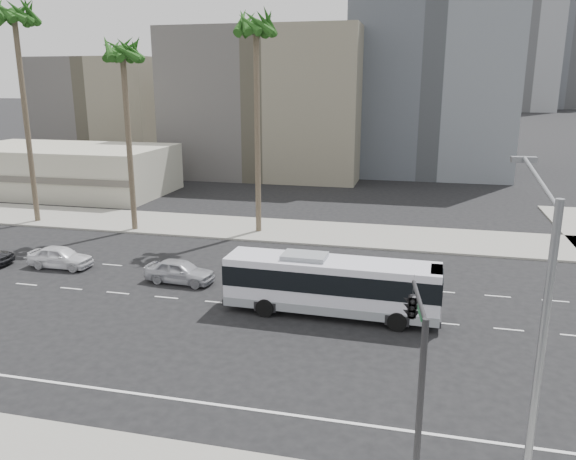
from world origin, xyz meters
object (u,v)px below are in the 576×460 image
(car_b, at_px, (60,257))
(traffic_signal, at_px, (413,312))
(palm_near, at_px, (256,31))
(palm_mid, at_px, (123,56))
(city_bus, at_px, (331,284))
(car_a, at_px, (180,271))
(streetlight_corner, at_px, (538,328))
(palm_far, at_px, (14,20))

(car_b, distance_m, traffic_signal, 26.56)
(palm_near, distance_m, palm_mid, 10.23)
(car_b, relative_size, palm_mid, 0.28)
(city_bus, distance_m, palm_mid, 25.34)
(palm_near, relative_size, palm_mid, 1.12)
(car_a, bearing_deg, streetlight_corner, -125.97)
(city_bus, distance_m, streetlight_corner, 14.46)
(car_a, xyz_separation_m, palm_near, (1.29, 12.24, 14.52))
(palm_mid, bearing_deg, streetlight_corner, -44.30)
(traffic_signal, distance_m, palm_mid, 33.48)
(car_a, xyz_separation_m, car_b, (-8.70, 0.84, -0.00))
(city_bus, bearing_deg, streetlight_corner, -56.48)
(streetlight_corner, height_order, palm_mid, palm_mid)
(city_bus, xyz_separation_m, car_a, (-9.52, 2.58, -0.94))
(palm_near, bearing_deg, palm_far, -176.66)
(car_b, bearing_deg, palm_far, 43.23)
(palm_far, bearing_deg, car_b, -47.46)
(palm_far, bearing_deg, traffic_signal, -37.01)
(car_b, bearing_deg, city_bus, -99.95)
(car_a, bearing_deg, car_b, 88.98)
(traffic_signal, relative_size, palm_near, 0.34)
(car_a, relative_size, palm_near, 0.25)
(city_bus, xyz_separation_m, traffic_signal, (4.16, -10.29, 3.14))
(car_b, distance_m, palm_mid, 16.05)
(car_a, bearing_deg, city_bus, -100.67)
(streetlight_corner, relative_size, palm_near, 0.56)
(palm_near, bearing_deg, streetlight_corner, -59.63)
(car_a, distance_m, palm_mid, 18.68)
(traffic_signal, bearing_deg, streetlight_corner, -32.73)
(city_bus, height_order, traffic_signal, traffic_signal)
(car_b, xyz_separation_m, streetlight_corner, (25.63, -15.29, 4.58))
(streetlight_corner, distance_m, palm_far, 44.77)
(palm_mid, bearing_deg, traffic_signal, -46.33)
(traffic_signal, height_order, palm_near, palm_near)
(palm_mid, relative_size, palm_far, 0.83)
(car_b, distance_m, palm_far, 20.97)
(palm_far, bearing_deg, car_a, -31.50)
(streetlight_corner, distance_m, traffic_signal, 3.65)
(car_a, relative_size, car_b, 1.00)
(streetlight_corner, relative_size, palm_mid, 0.63)
(palm_mid, bearing_deg, car_a, -50.58)
(city_bus, relative_size, traffic_signal, 1.91)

